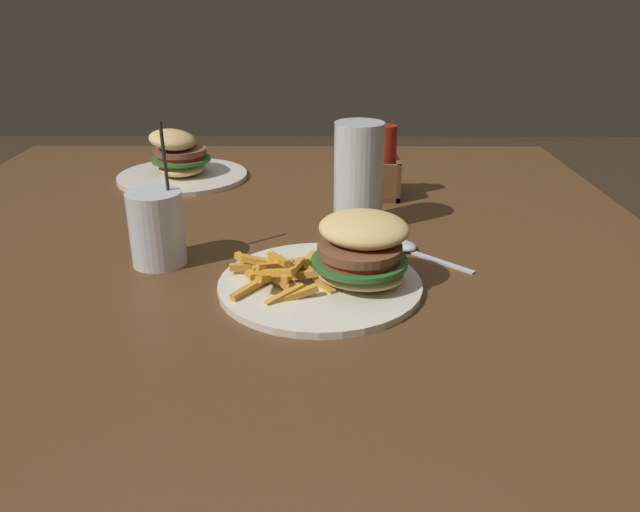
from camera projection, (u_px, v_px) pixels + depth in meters
name	position (u px, v px, depth m)	size (l,w,h in m)	color
dining_table	(267.00, 287.00, 1.07)	(1.33, 1.30, 0.71)	brown
meal_plate_near	(341.00, 264.00, 0.85)	(0.28, 0.28, 0.11)	silver
beer_glass	(358.00, 180.00, 1.05)	(0.08, 0.08, 0.18)	silver
juice_glass	(157.00, 230.00, 0.92)	(0.08, 0.08, 0.21)	silver
spoon	(406.00, 247.00, 0.98)	(0.13, 0.13, 0.01)	silver
meal_plate_far	(180.00, 162.00, 1.34)	(0.28, 0.28, 0.11)	silver
condiment_caddy	(374.00, 167.00, 1.22)	(0.10, 0.10, 0.14)	brown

